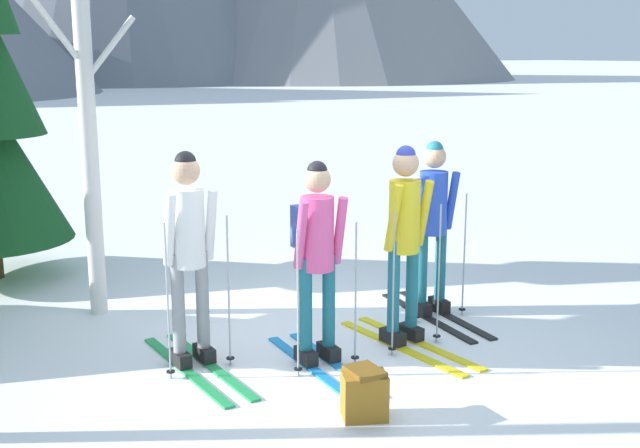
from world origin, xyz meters
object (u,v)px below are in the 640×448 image
(skier_in_white, at_px, (189,249))
(skier_in_yellow, at_px, (405,236))
(birch_tree_slender, at_px, (84,64))
(skier_in_pink, at_px, (317,251))
(backpack_on_snow_front, at_px, (364,394))
(skier_in_blue, at_px, (432,217))

(skier_in_white, height_order, skier_in_yellow, skier_in_white)
(skier_in_white, height_order, birch_tree_slender, birch_tree_slender)
(skier_in_white, distance_m, skier_in_yellow, 1.91)
(skier_in_pink, relative_size, skier_in_yellow, 0.96)
(skier_in_white, relative_size, skier_in_yellow, 1.01)
(skier_in_yellow, relative_size, backpack_on_snow_front, 4.74)
(skier_in_blue, bearing_deg, birch_tree_slender, 151.50)
(birch_tree_slender, relative_size, backpack_on_snow_front, 12.76)
(skier_in_pink, xyz_separation_m, skier_in_yellow, (0.91, 0.03, 0.02))
(skier_in_blue, xyz_separation_m, birch_tree_slender, (-2.97, 1.61, 1.50))
(skier_in_pink, relative_size, birch_tree_slender, 0.36)
(skier_in_pink, height_order, birch_tree_slender, birch_tree_slender)
(skier_in_pink, bearing_deg, skier_in_yellow, 1.71)
(skier_in_white, relative_size, skier_in_blue, 1.04)
(birch_tree_slender, bearing_deg, backpack_on_snow_front, -70.92)
(skier_in_yellow, bearing_deg, birch_tree_slender, 135.75)
(skier_in_pink, xyz_separation_m, backpack_on_snow_front, (-0.19, -1.10, -0.80))
(skier_in_yellow, height_order, skier_in_blue, skier_in_yellow)
(skier_in_white, bearing_deg, birch_tree_slender, 102.17)
(skier_in_yellow, bearing_deg, skier_in_white, 167.31)
(skier_in_blue, relative_size, backpack_on_snow_front, 4.60)
(skier_in_yellow, xyz_separation_m, backpack_on_snow_front, (-1.10, -1.12, -0.83))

